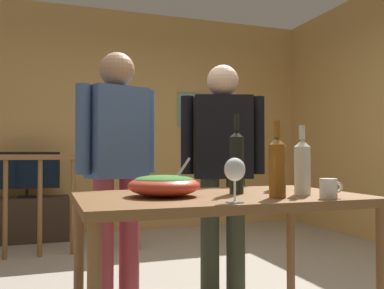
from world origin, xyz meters
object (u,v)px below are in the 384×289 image
Objects in this scene: serving_table at (220,210)px; wine_bottle_clear at (302,166)px; wine_glass at (235,171)px; stair_railing at (60,194)px; salad_bowl at (164,184)px; wine_bottle_amber at (277,166)px; mug_white at (329,189)px; person_standing_left at (117,157)px; framed_picture at (198,110)px; person_standing_right at (223,159)px; flat_screen_tv at (27,171)px; tv_console at (27,219)px; wine_bottle_dark at (237,161)px; wine_bottle_green at (277,166)px.

wine_bottle_clear is (0.36, -0.15, 0.21)m from serving_table.
stair_railing is at bearing 102.38° from wine_glass.
salad_bowl is at bearing 167.27° from wine_bottle_clear.
stair_railing is 6.37× the size of wine_bottle_amber.
person_standing_left is (-0.74, 1.13, 0.13)m from mug_white.
person_standing_right is (-0.77, -2.63, -0.63)m from framed_picture.
tv_console is at bearing 90.00° from flat_screen_tv.
stair_railing reaches higher than salad_bowl.
flat_screen_tv is 1.78× the size of wine_bottle_dark.
wine_bottle_dark reaches higher than mug_white.
serving_table is 11.90× the size of mug_white.
flat_screen_tv is 0.43× the size of person_standing_left.
framed_picture is at bearing 78.63° from mug_white.
framed_picture is 1.63× the size of wine_bottle_amber.
tv_console is at bearing -172.24° from framed_picture.
person_standing_right reaches higher than wine_bottle_amber.
wine_bottle_clear reaches higher than stair_railing.
person_standing_left reaches higher than person_standing_right.
person_standing_right is at bearing 51.59° from salad_bowl.
wine_glass is 0.27m from wine_bottle_amber.
wine_bottle_dark is (1.09, -3.14, 0.69)m from tv_console.
wine_bottle_clear is 1.03× the size of wine_bottle_green.
serving_table is 0.31m from salad_bowl.
mug_white is (1.37, -3.45, 0.04)m from flat_screen_tv.
framed_picture is at bearing 31.53° from stair_railing.
wine_bottle_clear reaches higher than flat_screen_tv.
wine_bottle_clear is 0.85× the size of wine_bottle_dark.
salad_bowl is 0.85× the size of wine_bottle_dark.
person_standing_right is at bearing 68.85° from wine_glass.
tv_console is 2.72× the size of wine_bottle_clear.
salad_bowl is (-1.41, -3.44, -0.73)m from framed_picture.
framed_picture is at bearing 77.46° from wine_bottle_green.
mug_white is at bearing -85.60° from wine_bottle_clear.
flat_screen_tv is 3.57m from wine_glass.
person_standing_right is (0.27, 0.80, 0.00)m from wine_bottle_dark.
stair_railing is (-1.79, -1.10, -0.97)m from framed_picture.
wine_bottle_dark is at bearing 102.65° from person_standing_left.
salad_bowl is (0.38, -2.34, 0.24)m from stair_railing.
salad_bowl is at bearing -80.71° from stair_railing.
stair_railing is 1.38× the size of person_standing_right.
wine_bottle_amber is 0.24m from mug_white.
salad_bowl and wine_glass have the same top height.
person_standing_left is 0.73m from person_standing_right.
person_standing_right is at bearing -59.89° from tv_console.
tv_console is 3.33m from serving_table.
wine_glass is (-0.07, -0.33, 0.20)m from serving_table.
flat_screen_tv is at bearing 112.55° from wine_bottle_clear.
wine_bottle_green is at bearing 122.36° from person_standing_left.
framed_picture is at bearing 8.60° from flat_screen_tv.
framed_picture is at bearing 73.11° from wine_bottle_dark.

